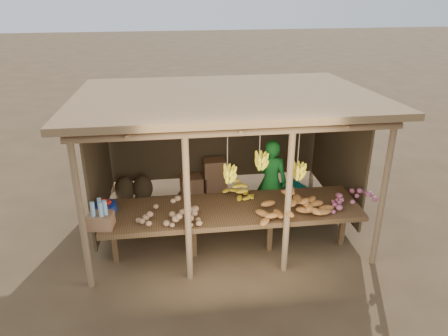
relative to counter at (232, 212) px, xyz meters
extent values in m
plane|color=brown|center=(0.00, 0.95, -0.74)|extent=(60.00, 60.00, 0.00)
cylinder|color=#8F6D4A|center=(-2.10, -0.55, 0.36)|extent=(0.09, 0.09, 2.20)
cylinder|color=#8F6D4A|center=(2.10, -0.55, 0.36)|extent=(0.09, 0.09, 2.20)
cylinder|color=#8F6D4A|center=(-2.10, 2.45, 0.36)|extent=(0.09, 0.09, 2.20)
cylinder|color=#8F6D4A|center=(2.10, 2.45, 0.36)|extent=(0.09, 0.09, 2.20)
cylinder|color=#8F6D4A|center=(-0.70, -0.55, 0.36)|extent=(0.09, 0.09, 2.20)
cylinder|color=#8F6D4A|center=(0.70, -0.55, 0.36)|extent=(0.09, 0.09, 2.20)
cylinder|color=#8F6D4A|center=(0.00, -0.55, 1.46)|extent=(4.40, 0.09, 0.09)
cylinder|color=#8F6D4A|center=(0.00, 2.45, 1.46)|extent=(4.40, 0.09, 0.09)
cube|color=olive|center=(0.00, 0.95, 1.55)|extent=(4.70, 3.50, 0.28)
cube|color=#4B3A23|center=(0.00, 2.43, 0.47)|extent=(4.20, 0.04, 1.98)
cube|color=#4B3A23|center=(-2.08, 1.15, 0.47)|extent=(0.04, 2.40, 1.98)
cube|color=#4B3A23|center=(2.08, 1.15, 0.47)|extent=(0.04, 2.40, 1.98)
cube|color=brown|center=(0.00, 0.00, 0.02)|extent=(3.90, 1.05, 0.08)
cube|color=brown|center=(-1.80, 0.00, -0.38)|extent=(0.08, 0.08, 0.72)
cube|color=brown|center=(-0.60, 0.00, -0.38)|extent=(0.08, 0.08, 0.72)
cube|color=brown|center=(0.60, 0.00, -0.38)|extent=(0.08, 0.08, 0.72)
cube|color=brown|center=(1.80, 0.00, -0.38)|extent=(0.08, 0.08, 0.72)
cylinder|color=navy|center=(-1.90, 0.15, 0.12)|extent=(0.35, 0.35, 0.12)
cube|color=#926341|center=(-1.90, -0.30, 0.17)|extent=(0.37, 0.31, 0.21)
imported|color=#186D21|center=(0.81, 0.90, 0.03)|extent=(0.66, 0.57, 1.54)
cube|color=brown|center=(1.17, 0.96, -0.47)|extent=(0.71, 0.67, 0.53)
cube|color=#0D9697|center=(1.17, 0.96, -0.18)|extent=(0.79, 0.75, 0.05)
cube|color=#926341|center=(-0.03, 2.15, -0.55)|extent=(0.46, 0.38, 0.34)
cube|color=#926341|center=(-0.03, 2.15, -0.21)|extent=(0.46, 0.38, 0.34)
cube|color=#926341|center=(-0.50, 2.15, -0.55)|extent=(0.46, 0.38, 0.34)
ellipsoid|color=#4B3A23|center=(-1.82, 2.14, -0.51)|extent=(0.39, 0.39, 0.53)
ellipsoid|color=#4B3A23|center=(-1.46, 2.14, -0.51)|extent=(0.39, 0.39, 0.53)
camera|label=1|loc=(-0.90, -5.75, 3.29)|focal=35.00mm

